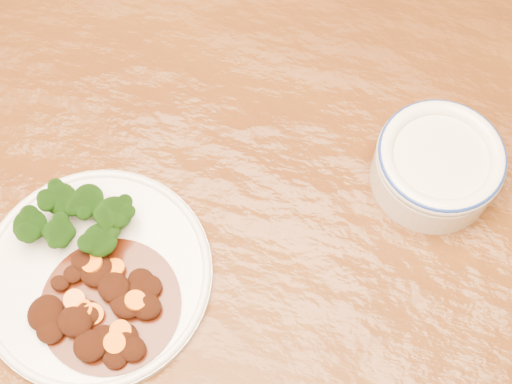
% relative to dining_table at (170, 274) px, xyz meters
% --- Properties ---
extents(ground, '(4.00, 4.00, 0.00)m').
position_rel_dining_table_xyz_m(ground, '(0.00, 0.00, -0.67)').
color(ground, '#482B12').
rests_on(ground, ground).
extents(dining_table, '(1.57, 1.03, 0.75)m').
position_rel_dining_table_xyz_m(dining_table, '(0.00, 0.00, 0.00)').
color(dining_table, '#572F0F').
rests_on(dining_table, ground).
extents(dinner_plate, '(0.23, 0.23, 0.01)m').
position_rel_dining_table_xyz_m(dinner_plate, '(-0.05, -0.05, 0.09)').
color(dinner_plate, silver).
rests_on(dinner_plate, dining_table).
extents(broccoli_florets, '(0.11, 0.08, 0.04)m').
position_rel_dining_table_xyz_m(broccoli_florets, '(-0.08, -0.01, 0.11)').
color(broccoli_florets, olive).
rests_on(broccoli_florets, dinner_plate).
extents(mince_stew, '(0.14, 0.14, 0.02)m').
position_rel_dining_table_xyz_m(mince_stew, '(-0.03, -0.08, 0.10)').
color(mince_stew, '#411407').
rests_on(mince_stew, dinner_plate).
extents(dip_bowl, '(0.13, 0.13, 0.06)m').
position_rel_dining_table_xyz_m(dip_bowl, '(0.24, 0.18, 0.11)').
color(dip_bowl, silver).
rests_on(dip_bowl, dining_table).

